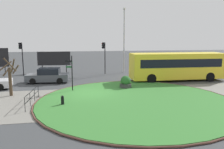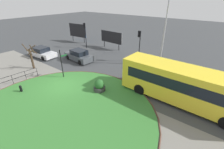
# 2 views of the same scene
# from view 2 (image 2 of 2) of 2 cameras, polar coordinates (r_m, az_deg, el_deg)

# --- Properties ---
(ground) EXTENTS (120.00, 120.00, 0.00)m
(ground) POSITION_cam_2_polar(r_m,az_deg,el_deg) (16.12, -17.68, -4.24)
(ground) COLOR #3D3F42
(sidewalk_paving) EXTENTS (32.00, 8.10, 0.02)m
(sidewalk_paving) POSITION_cam_2_polar(r_m,az_deg,el_deg) (15.31, -23.54, -7.07)
(sidewalk_paving) COLOR gray
(sidewalk_paving) RESTS_ON ground
(grass_island) EXTENTS (14.62, 14.62, 0.10)m
(grass_island) POSITION_cam_2_polar(r_m,az_deg,el_deg) (12.67, -19.07, -13.73)
(grass_island) COLOR #387A33
(grass_island) RESTS_ON ground
(grass_kerb_ring) EXTENTS (14.93, 14.93, 0.11)m
(grass_kerb_ring) POSITION_cam_2_polar(r_m,az_deg,el_deg) (12.67, -19.08, -13.72)
(grass_kerb_ring) COLOR brown
(grass_kerb_ring) RESTS_ON ground
(signpost_directional) EXTENTS (0.67, 0.79, 3.19)m
(signpost_directional) POSITION_cam_2_polar(r_m,az_deg,el_deg) (17.13, -18.11, 4.52)
(signpost_directional) COLOR black
(signpost_directional) RESTS_ON ground
(bollard_foreground) EXTENTS (0.22, 0.22, 0.73)m
(bollard_foreground) POSITION_cam_2_polar(r_m,az_deg,el_deg) (16.59, -30.61, -4.56)
(bollard_foreground) COLOR black
(bollard_foreground) RESTS_ON ground
(railing_grass_edge) EXTENTS (0.35, 3.76, 0.98)m
(railing_grass_edge) POSITION_cam_2_polar(r_m,az_deg,el_deg) (18.58, -31.19, -0.57)
(railing_grass_edge) COLOR black
(railing_grass_edge) RESTS_ON ground
(bus_yellow) EXTENTS (10.40, 2.78, 3.04)m
(bus_yellow) POSITION_cam_2_polar(r_m,az_deg,el_deg) (13.68, 25.10, -3.58)
(bus_yellow) COLOR yellow
(bus_yellow) RESTS_ON ground
(car_near_lane) EXTENTS (4.52, 2.16, 1.53)m
(car_near_lane) POSITION_cam_2_polar(r_m,az_deg,el_deg) (21.87, -12.20, 6.85)
(car_near_lane) COLOR #474C51
(car_near_lane) RESTS_ON ground
(car_far_lane) EXTENTS (4.54, 2.26, 1.43)m
(car_far_lane) POSITION_cam_2_polar(r_m,az_deg,el_deg) (24.98, -24.51, 7.42)
(car_far_lane) COLOR silver
(car_far_lane) RESTS_ON ground
(traffic_light_near) EXTENTS (0.48, 0.32, 4.11)m
(traffic_light_near) POSITION_cam_2_polar(r_m,az_deg,el_deg) (20.69, 10.03, 12.55)
(traffic_light_near) COLOR black
(traffic_light_near) RESTS_ON ground
(traffic_light_far) EXTENTS (0.48, 0.31, 4.12)m
(traffic_light_far) POSITION_cam_2_polar(r_m,az_deg,el_deg) (26.95, -9.99, 15.88)
(traffic_light_far) COLOR black
(traffic_light_far) RESTS_ON ground
(lamppost_tall) EXTENTS (0.32, 0.32, 8.59)m
(lamppost_tall) POSITION_cam_2_polar(r_m,az_deg,el_deg) (19.96, 18.95, 15.72)
(lamppost_tall) COLOR #B7B7BC
(lamppost_tall) RESTS_ON ground
(billboard_left) EXTENTS (4.41, 0.35, 2.85)m
(billboard_left) POSITION_cam_2_polar(r_m,az_deg,el_deg) (26.47, -0.25, 13.56)
(billboard_left) COLOR black
(billboard_left) RESTS_ON ground
(billboard_right) EXTENTS (4.01, 0.53, 3.40)m
(billboard_right) POSITION_cam_2_polar(r_m,az_deg,el_deg) (31.27, -12.57, 15.53)
(billboard_right) COLOR black
(billboard_right) RESTS_ON ground
(planter_near_signpost) EXTENTS (1.10, 1.10, 1.20)m
(planter_near_signpost) POSITION_cam_2_polar(r_m,az_deg,el_deg) (14.43, -4.68, -4.32)
(planter_near_signpost) COLOR #383838
(planter_near_signpost) RESTS_ON ground
(street_tree_bare) EXTENTS (1.64, 1.48, 3.21)m
(street_tree_bare) POSITION_cam_2_polar(r_m,az_deg,el_deg) (20.97, -27.58, 6.02)
(street_tree_bare) COLOR #423323
(street_tree_bare) RESTS_ON ground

